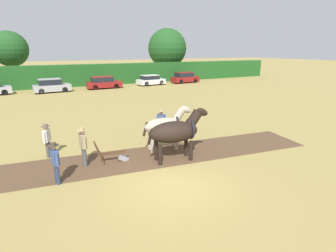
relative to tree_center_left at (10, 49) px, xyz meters
The scene contains 16 objects.
ground_plane 37.93m from the tree_center_left, 79.69° to the right, with size 240.00×240.00×0.00m, color #998447.
plowed_furrow_strip 34.68m from the tree_center_left, 81.88° to the right, with size 20.51×2.72×0.01m, color brown.
hedgerow 10.11m from the tree_center_left, 44.83° to the right, with size 68.84×1.78×2.89m, color #1E511E.
tree_center_left is the anchor object (origin of this frame).
tree_center 24.87m from the tree_center_left, ahead, with size 6.97×6.97×8.56m.
draft_horse_lead_left 36.14m from the tree_center_left, 77.26° to the right, with size 2.95×1.27×2.42m.
draft_horse_lead_right 34.81m from the tree_center_left, 76.46° to the right, with size 2.62×1.07×2.25m.
plow 34.78m from the tree_center_left, 81.03° to the right, with size 1.53×0.51×1.13m.
farmer_at_plow 34.31m from the tree_center_left, 83.12° to the right, with size 0.43×0.66×1.72m.
farmer_beside_team 33.25m from the tree_center_left, 74.63° to the right, with size 0.41×0.57×1.63m.
farmer_onlooker_left 35.35m from the tree_center_left, 85.29° to the right, with size 0.41×0.63×1.63m.
farmer_onlooker_right 32.48m from the tree_center_left, 85.11° to the right, with size 0.40×0.59×1.62m.
parked_car_center_left 12.67m from the tree_center_left, 69.15° to the right, with size 4.20×2.08×1.60m.
parked_car_center 15.61m from the tree_center_left, 45.75° to the right, with size 4.42×1.89×1.54m.
parked_car_center_right 20.60m from the tree_center_left, 31.24° to the right, with size 4.07×2.29×1.42m.
parked_car_right 25.48m from the tree_center_left, 24.24° to the right, with size 4.42×2.10×1.60m.
Camera 1 is at (-4.16, -7.86, 4.88)m, focal length 28.00 mm.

